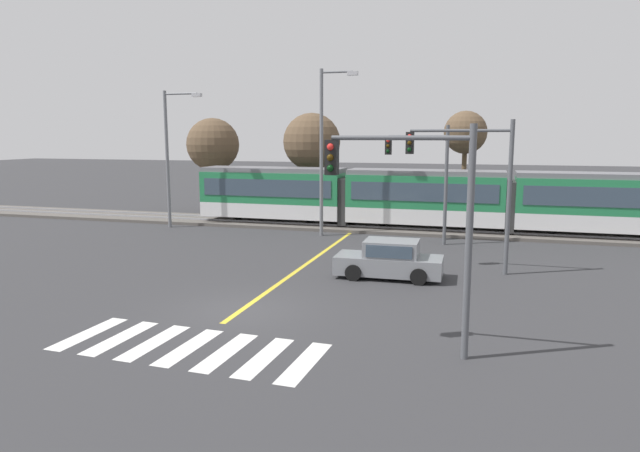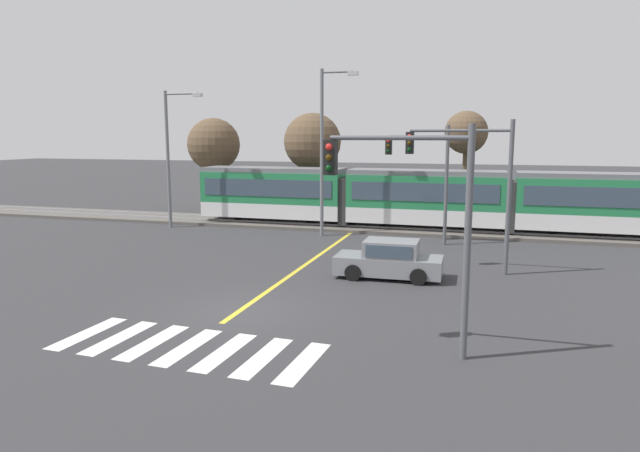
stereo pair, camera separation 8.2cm
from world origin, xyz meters
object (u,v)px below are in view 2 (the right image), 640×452
object	(u,v)px
bare_tree_far_west	(214,145)
bare_tree_west	(312,142)
traffic_light_far_right	(426,168)
street_lamp_west	(171,150)
bare_tree_east	(466,134)
traffic_light_near_right	(416,203)
street_lamp_centre	(325,143)
light_rail_tram	(425,197)
traffic_light_mid_right	(473,172)
sedan_crossing	(389,260)

from	to	relation	value
bare_tree_far_west	bare_tree_west	distance (m)	7.48
traffic_light_far_right	bare_tree_west	xyz separation A→B (m)	(-8.50, 7.75, 1.19)
street_lamp_west	bare_tree_east	world-z (taller)	street_lamp_west
bare_tree_far_west	bare_tree_west	size ratio (longest dim) A/B	0.96
traffic_light_near_right	street_lamp_centre	world-z (taller)	street_lamp_centre
light_rail_tram	traffic_light_near_right	xyz separation A→B (m)	(1.79, -19.46, 1.89)
traffic_light_mid_right	street_lamp_centre	world-z (taller)	street_lamp_centre
street_lamp_centre	bare_tree_west	xyz separation A→B (m)	(-2.87, 6.92, -0.01)
light_rail_tram	bare_tree_east	xyz separation A→B (m)	(1.96, 5.62, 3.68)
traffic_light_far_right	bare_tree_far_west	distance (m)	17.84
light_rail_tram	traffic_light_far_right	size ratio (longest dim) A/B	4.57
light_rail_tram	bare_tree_east	bearing A→B (deg)	70.78
street_lamp_west	street_lamp_centre	xyz separation A→B (m)	(9.75, -0.26, 0.43)
traffic_light_near_right	street_lamp_west	world-z (taller)	street_lamp_west
street_lamp_centre	bare_tree_east	size ratio (longest dim) A/B	1.27
light_rail_tram	traffic_light_far_right	distance (m)	4.45
street_lamp_west	bare_tree_far_west	world-z (taller)	street_lamp_west
traffic_light_mid_right	street_lamp_west	xyz separation A→B (m)	(-17.88, 6.94, 0.59)
light_rail_tram	bare_tree_east	size ratio (longest dim) A/B	3.88
sedan_crossing	traffic_light_mid_right	bearing A→B (deg)	31.48
bare_tree_west	sedan_crossing	bearing A→B (deg)	-62.74
bare_tree_east	traffic_light_near_right	bearing A→B (deg)	-90.38
traffic_light_near_right	bare_tree_far_west	bearing A→B (deg)	126.67
bare_tree_far_west	bare_tree_west	xyz separation A→B (m)	(7.48, -0.13, 0.22)
traffic_light_near_right	street_lamp_west	size ratio (longest dim) A/B	0.71
traffic_light_far_right	street_lamp_west	distance (m)	15.44
traffic_light_far_right	bare_tree_far_west	size ratio (longest dim) A/B	0.90
sedan_crossing	light_rail_tram	bearing A→B (deg)	89.30
bare_tree_west	traffic_light_far_right	bearing A→B (deg)	-42.37
street_lamp_west	street_lamp_centre	world-z (taller)	street_lamp_centre
traffic_light_near_right	bare_tree_east	bearing A→B (deg)	89.62
light_rail_tram	traffic_light_far_right	world-z (taller)	traffic_light_far_right
traffic_light_near_right	bare_tree_west	bearing A→B (deg)	113.10
traffic_light_near_right	bare_tree_far_west	xyz separation A→B (m)	(-17.38, 23.34, 1.00)
sedan_crossing	bare_tree_east	bearing A→B (deg)	83.08
bare_tree_far_west	sedan_crossing	bearing A→B (deg)	-45.27
street_lamp_west	bare_tree_east	xyz separation A→B (m)	(16.95, 8.52, 0.99)
bare_tree_far_west	light_rail_tram	bearing A→B (deg)	-14.00
traffic_light_mid_right	bare_tree_east	world-z (taller)	bare_tree_east
traffic_light_far_right	street_lamp_centre	world-z (taller)	street_lamp_centre
light_rail_tram	traffic_light_mid_right	world-z (taller)	traffic_light_mid_right
light_rail_tram	sedan_crossing	xyz separation A→B (m)	(-0.14, -11.70, -1.35)
sedan_crossing	street_lamp_centre	bearing A→B (deg)	120.84
traffic_light_far_right	traffic_light_near_right	world-z (taller)	traffic_light_far_right
traffic_light_near_right	street_lamp_centre	size ratio (longest dim) A/B	0.64
sedan_crossing	bare_tree_west	xyz separation A→B (m)	(-7.96, 15.46, 4.45)
sedan_crossing	bare_tree_east	xyz separation A→B (m)	(2.10, 17.32, 5.03)
traffic_light_far_right	bare_tree_west	world-z (taller)	bare_tree_west
traffic_light_near_right	traffic_light_mid_right	bearing A→B (deg)	83.45
bare_tree_far_west	bare_tree_west	bearing A→B (deg)	-0.99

